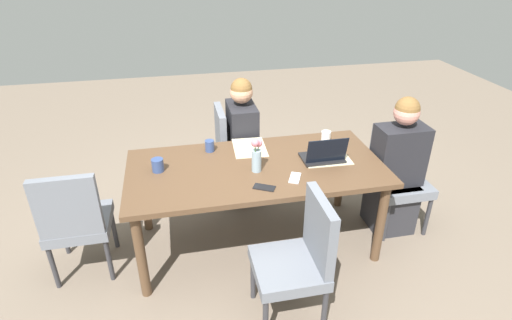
% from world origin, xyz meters
% --- Properties ---
extents(ground_plane, '(10.00, 10.00, 0.00)m').
position_xyz_m(ground_plane, '(0.00, 0.00, 0.00)').
color(ground_plane, '#756656').
extents(dining_table, '(1.92, 0.94, 0.74)m').
position_xyz_m(dining_table, '(0.00, 0.00, 0.66)').
color(dining_table, brown).
rests_on(dining_table, ground_plane).
extents(chair_far_left_near, '(0.44, 0.44, 0.90)m').
position_xyz_m(chair_far_left_near, '(-0.05, 0.79, 0.50)').
color(chair_far_left_near, slate).
rests_on(chair_far_left_near, ground_plane).
extents(person_far_left_near, '(0.36, 0.40, 1.19)m').
position_xyz_m(person_far_left_near, '(0.03, 0.73, 0.53)').
color(person_far_left_near, '#2D2D33').
rests_on(person_far_left_near, ground_plane).
extents(chair_head_right_left_mid, '(0.44, 0.44, 0.90)m').
position_xyz_m(chair_head_right_left_mid, '(1.25, 0.07, 0.50)').
color(chair_head_right_left_mid, slate).
rests_on(chair_head_right_left_mid, ground_plane).
extents(person_head_right_left_mid, '(0.40, 0.36, 1.19)m').
position_xyz_m(person_head_right_left_mid, '(1.19, 0.00, 0.53)').
color(person_head_right_left_mid, '#2D2D33').
rests_on(person_head_right_left_mid, ground_plane).
extents(chair_head_left_left_far, '(0.44, 0.44, 0.90)m').
position_xyz_m(chair_head_left_left_far, '(-1.32, -0.07, 0.50)').
color(chair_head_left_left_far, slate).
rests_on(chair_head_left_left_far, ground_plane).
extents(chair_near_right_near, '(0.44, 0.44, 0.90)m').
position_xyz_m(chair_near_right_near, '(0.12, -0.77, 0.50)').
color(chair_near_right_near, slate).
rests_on(chair_near_right_near, ground_plane).
extents(flower_vase, '(0.09, 0.09, 0.27)m').
position_xyz_m(flower_vase, '(-0.01, -0.08, 0.88)').
color(flower_vase, '#8EA8B7').
rests_on(flower_vase, dining_table).
extents(placemat_far_left_near, '(0.28, 0.37, 0.00)m').
position_xyz_m(placemat_far_left_near, '(0.01, 0.31, 0.74)').
color(placemat_far_left_near, beige).
rests_on(placemat_far_left_near, dining_table).
extents(placemat_head_right_left_mid, '(0.37, 0.27, 0.00)m').
position_xyz_m(placemat_head_right_left_mid, '(0.56, 0.00, 0.74)').
color(placemat_head_right_left_mid, beige).
rests_on(placemat_head_right_left_mid, dining_table).
extents(laptop_head_right_left_mid, '(0.32, 0.22, 0.21)m').
position_xyz_m(laptop_head_right_left_mid, '(0.52, -0.03, 0.78)').
color(laptop_head_right_left_mid, black).
rests_on(laptop_head_right_left_mid, dining_table).
extents(coffee_mug_near_left, '(0.07, 0.07, 0.09)m').
position_xyz_m(coffee_mug_near_left, '(-0.31, 0.32, 0.78)').
color(coffee_mug_near_left, '#33477A').
rests_on(coffee_mug_near_left, dining_table).
extents(coffee_mug_near_right, '(0.09, 0.09, 0.10)m').
position_xyz_m(coffee_mug_near_right, '(-0.72, 0.07, 0.79)').
color(coffee_mug_near_right, '#33477A').
rests_on(coffee_mug_near_right, dining_table).
extents(coffee_mug_centre_left, '(0.08, 0.08, 0.10)m').
position_xyz_m(coffee_mug_centre_left, '(0.66, 0.28, 0.79)').
color(coffee_mug_centre_left, white).
rests_on(coffee_mug_centre_left, dining_table).
extents(phone_black, '(0.17, 0.13, 0.01)m').
position_xyz_m(phone_black, '(-0.01, -0.32, 0.74)').
color(phone_black, black).
rests_on(phone_black, dining_table).
extents(phone_silver, '(0.13, 0.17, 0.01)m').
position_xyz_m(phone_silver, '(0.23, -0.24, 0.74)').
color(phone_silver, silver).
rests_on(phone_silver, dining_table).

